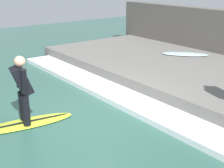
% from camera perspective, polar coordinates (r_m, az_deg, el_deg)
% --- Properties ---
extents(ground_plane, '(28.00, 28.00, 0.00)m').
position_cam_1_polar(ground_plane, '(7.10, -3.77, -6.30)').
color(ground_plane, '#2D564C').
extents(concrete_ledge, '(4.40, 11.53, 0.41)m').
position_cam_1_polar(concrete_ledge, '(9.59, 15.88, 1.20)').
color(concrete_ledge, '#66635E').
rests_on(concrete_ledge, ground_plane).
extents(wave_foam_crest, '(0.89, 10.95, 0.14)m').
position_cam_1_polar(wave_foam_crest, '(7.77, 3.93, -3.40)').
color(wave_foam_crest, white).
rests_on(wave_foam_crest, ground_plane).
extents(surfboard_riding, '(2.15, 0.88, 0.07)m').
position_cam_1_polar(surfboard_riding, '(7.04, -15.48, -6.94)').
color(surfboard_riding, '#BFE02D').
rests_on(surfboard_riding, ground_plane).
extents(surfer_riding, '(0.47, 0.63, 1.47)m').
position_cam_1_polar(surfer_riding, '(6.72, -16.11, -0.45)').
color(surfer_riding, black).
rests_on(surfer_riding, surfboard_riding).
extents(surfboard_spare, '(1.49, 1.57, 0.06)m').
position_cam_1_polar(surfboard_spare, '(11.31, 13.22, 5.35)').
color(surfboard_spare, silver).
rests_on(surfboard_spare, concrete_ledge).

